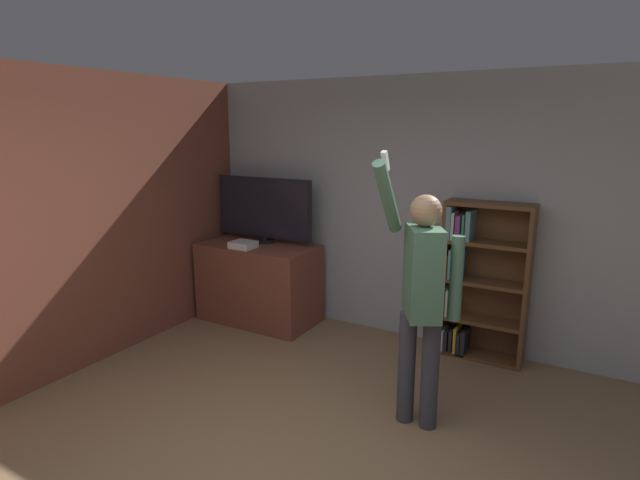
{
  "coord_description": "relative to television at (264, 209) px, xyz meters",
  "views": [
    {
      "loc": [
        1.52,
        -2.0,
        2.2
      ],
      "look_at": [
        -0.65,
        1.83,
        1.2
      ],
      "focal_mm": 28.0,
      "sensor_mm": 36.0,
      "label": 1
    }
  ],
  "objects": [
    {
      "name": "wall_back",
      "position": [
        1.79,
        0.33,
        0.06
      ],
      "size": [
        7.0,
        0.06,
        2.7
      ],
      "color": "#9EA3A8",
      "rests_on": "ground_plane"
    },
    {
      "name": "wall_side_brick",
      "position": [
        -0.74,
        -1.12,
        0.06
      ],
      "size": [
        0.06,
        4.44,
        2.7
      ],
      "color": "brown",
      "rests_on": "ground_plane"
    },
    {
      "name": "tv_ledge",
      "position": [
        -0.0,
        -0.13,
        -0.84
      ],
      "size": [
        1.32,
        0.7,
        0.9
      ],
      "color": "brown",
      "rests_on": "ground_plane"
    },
    {
      "name": "television",
      "position": [
        0.0,
        0.0,
        0.0
      ],
      "size": [
        1.24,
        0.22,
        0.75
      ],
      "color": "black",
      "rests_on": "tv_ledge"
    },
    {
      "name": "game_console",
      "position": [
        -0.04,
        -0.34,
        -0.35
      ],
      "size": [
        0.26,
        0.22,
        0.07
      ],
      "color": "white",
      "rests_on": "tv_ledge"
    },
    {
      "name": "bookshelf",
      "position": [
        2.36,
        0.15,
        -0.53
      ],
      "size": [
        0.8,
        0.28,
        1.52
      ],
      "color": "brown",
      "rests_on": "ground_plane"
    },
    {
      "name": "person",
      "position": [
        2.27,
        -1.24,
        -0.22
      ],
      "size": [
        0.56,
        0.57,
        2.05
      ],
      "rotation": [
        0.0,
        0.0,
        -1.07
      ],
      "color": "#383842",
      "rests_on": "ground_plane"
    }
  ]
}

